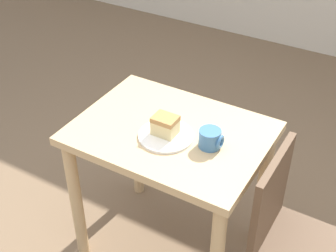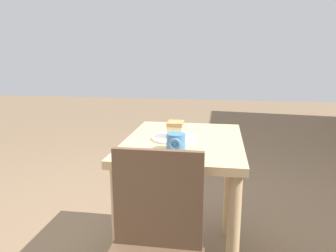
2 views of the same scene
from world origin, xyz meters
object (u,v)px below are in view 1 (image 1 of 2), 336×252
(coffee_mug, at_px, (211,139))
(plate, at_px, (166,136))
(dining_table_near, at_px, (171,155))
(cake_slice, at_px, (165,125))
(chair_near_window, at_px, (291,239))

(coffee_mug, bearing_deg, plate, -169.11)
(dining_table_near, height_order, coffee_mug, coffee_mug)
(dining_table_near, relative_size, plate, 3.52)
(cake_slice, relative_size, coffee_mug, 1.01)
(dining_table_near, height_order, cake_slice, cake_slice)
(plate, distance_m, cake_slice, 0.05)
(cake_slice, height_order, coffee_mug, cake_slice)
(chair_near_window, bearing_deg, dining_table_near, 85.17)
(plate, height_order, coffee_mug, coffee_mug)
(chair_near_window, relative_size, cake_slice, 8.21)
(cake_slice, xyz_separation_m, coffee_mug, (0.20, 0.03, -0.01))
(chair_near_window, distance_m, coffee_mug, 0.54)
(coffee_mug, bearing_deg, chair_near_window, -4.84)
(chair_near_window, bearing_deg, coffee_mug, 85.16)
(chair_near_window, height_order, cake_slice, cake_slice)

